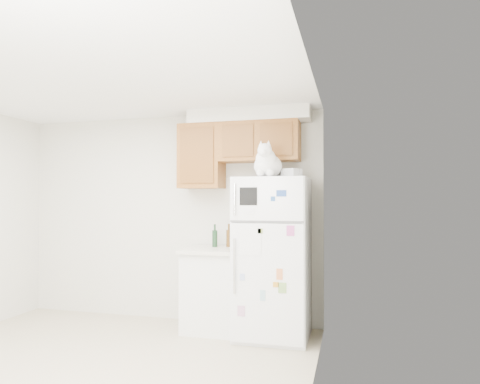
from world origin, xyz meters
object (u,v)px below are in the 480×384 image
(storage_box_front, at_px, (290,173))
(storage_box_back, at_px, (294,174))
(refrigerator, at_px, (273,257))
(bottle_green, at_px, (215,235))
(bottle_amber, at_px, (229,235))
(cat, at_px, (268,164))
(base_counter, at_px, (214,289))

(storage_box_front, bearing_deg, storage_box_back, 113.46)
(refrigerator, xyz_separation_m, bottle_green, (-0.72, 0.20, 0.20))
(storage_box_back, distance_m, bottle_amber, 1.04)
(cat, xyz_separation_m, storage_box_front, (0.22, 0.09, -0.09))
(cat, distance_m, bottle_amber, 1.05)
(cat, bearing_deg, storage_box_front, 22.56)
(base_counter, relative_size, bottle_amber, 3.43)
(bottle_amber, bearing_deg, cat, -38.69)
(bottle_green, height_order, bottle_amber, bottle_amber)
(storage_box_back, bearing_deg, bottle_green, 165.93)
(bottle_green, distance_m, bottle_amber, 0.16)
(storage_box_back, bearing_deg, base_counter, 173.74)
(cat, bearing_deg, bottle_amber, 141.31)
(bottle_amber, bearing_deg, bottle_green, -161.61)
(refrigerator, bearing_deg, storage_box_back, 37.20)
(bottle_amber, bearing_deg, storage_box_back, -6.89)
(storage_box_back, xyz_separation_m, storage_box_front, (-0.00, -0.25, -0.01))
(refrigerator, relative_size, storage_box_back, 9.44)
(cat, xyz_separation_m, bottle_amber, (-0.54, 0.43, -0.78))
(bottle_amber, bearing_deg, refrigerator, -23.87)
(cat, distance_m, storage_box_back, 0.42)
(refrigerator, height_order, bottle_green, refrigerator)
(base_counter, distance_m, storage_box_back, 1.57)
(bottle_green, bearing_deg, bottle_amber, 18.39)
(base_counter, height_order, storage_box_back, storage_box_back)
(refrigerator, bearing_deg, cat, -96.55)
(storage_box_back, xyz_separation_m, bottle_amber, (-0.77, 0.09, -0.70))
(storage_box_back, bearing_deg, storage_box_front, -102.59)
(cat, bearing_deg, storage_box_back, 56.35)
(storage_box_front, relative_size, bottle_green, 0.57)
(cat, height_order, bottle_green, cat)
(base_counter, height_order, storage_box_front, storage_box_front)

